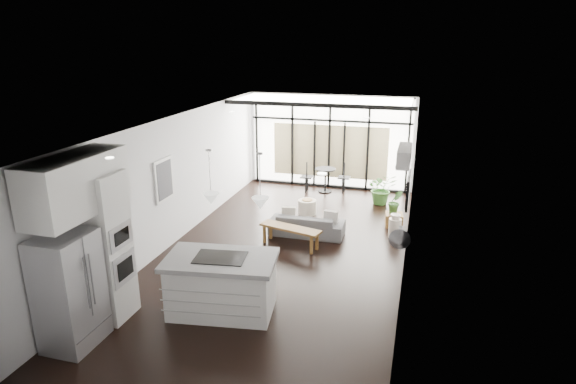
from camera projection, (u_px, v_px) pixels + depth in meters
The scene contains 27 objects.
floor at pixel (284, 251), 10.32m from camera, with size 5.00×10.00×0.00m, color black.
ceiling at pixel (284, 122), 9.47m from camera, with size 5.00×10.00×0.00m, color white.
wall_left at pixel (175, 180), 10.54m from camera, with size 0.02×10.00×2.80m, color silver.
wall_right at pixel (409, 200), 9.25m from camera, with size 0.02×10.00×2.80m, color silver.
wall_back at pixel (330, 141), 14.48m from camera, with size 5.00×0.02×2.80m, color silver.
wall_front at pixel (159, 320), 5.31m from camera, with size 5.00×0.02×2.80m, color silver.
glazing at pixel (329, 142), 14.37m from camera, with size 5.00×0.20×2.80m, color black.
skylight at pixel (325, 99), 13.14m from camera, with size 4.70×1.90×0.06m, color white.
neighbour_building at pixel (330, 151), 14.52m from camera, with size 3.50×0.02×1.60m, color beige.
island at pixel (222, 285), 7.93m from camera, with size 1.79×1.06×0.98m, color silver.
cooktop at pixel (220, 257), 7.78m from camera, with size 0.82×0.55×0.01m, color black.
fridge at pixel (70, 291), 6.98m from camera, with size 0.67×0.84×1.74m, color #AAA9AF.
appliance_column at pixel (105, 247), 7.59m from camera, with size 0.63×0.66×2.44m, color silver.
upper_cabinets at pixel (76, 185), 6.94m from camera, with size 0.62×1.75×0.86m, color silver.
pendant_left at pixel (211, 199), 7.38m from camera, with size 0.26×0.26×0.18m, color white.
pendant_right at pixel (260, 203), 7.17m from camera, with size 0.26×0.26×0.18m, color white.
sofa at pixel (307, 221), 11.11m from camera, with size 1.72×0.50×0.67m, color #525254.
console_bench at pixel (290, 237), 10.53m from camera, with size 1.39×0.35×0.45m, color brown.
pouf at pixel (307, 207), 12.47m from camera, with size 0.47×0.47×0.38m, color beige.
crate at pixel (394, 220), 11.69m from camera, with size 0.41×0.41×0.31m, color brown.
plant_tall at pixel (381, 192), 13.20m from camera, with size 0.78×0.87×0.68m, color #346226.
plant_crate at pixel (395, 208), 11.60m from camera, with size 0.34×0.62×0.27m, color #346226.
milk_can at pixel (395, 226), 10.97m from camera, with size 0.29×0.29×0.56m, color beige.
bistro_set at pixel (325, 180), 14.23m from camera, with size 1.49×0.59×0.71m, color black.
tv at pixel (408, 190), 10.21m from camera, with size 0.05×1.10×0.65m, color black.
ac_unit at pixel (404, 156), 8.23m from camera, with size 0.22×0.90×0.30m, color silver.
framed_art at pixel (164, 180), 10.03m from camera, with size 0.04×0.70×0.90m, color black.
Camera 1 is at (2.63, -9.06, 4.37)m, focal length 30.00 mm.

